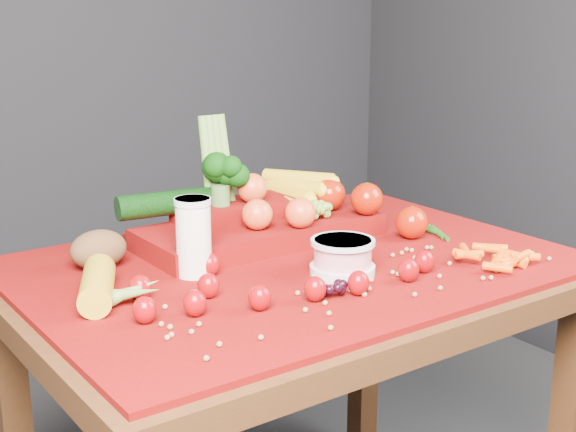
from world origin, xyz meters
TOP-DOWN VIEW (x-y plane):
  - table at (0.00, 0.00)m, footprint 1.10×0.80m
  - red_cloth at (0.00, 0.00)m, footprint 1.05×0.75m
  - milk_glass at (-0.20, 0.04)m, footprint 0.07×0.07m
  - yogurt_bowl at (0.03, -0.12)m, footprint 0.12×0.12m
  - strawberry_scatter at (-0.15, -0.14)m, footprint 0.58×0.28m
  - dark_grape_cluster at (-0.05, -0.20)m, footprint 0.06×0.05m
  - soybean_scatter at (0.00, -0.20)m, footprint 0.84×0.24m
  - corn_ear at (-0.39, -0.01)m, footprint 0.24×0.26m
  - potato at (-0.33, 0.18)m, footprint 0.11×0.08m
  - baby_carrot_pile at (0.31, -0.24)m, footprint 0.17×0.18m
  - green_bean_pile at (0.38, -0.01)m, footprint 0.14×0.12m
  - produce_mound at (0.04, 0.16)m, footprint 0.60×0.36m

SIDE VIEW (x-z plane):
  - table at x=0.00m, z-range 0.28..1.03m
  - red_cloth at x=0.00m, z-range 0.75..0.76m
  - soybean_scatter at x=0.00m, z-range 0.76..0.77m
  - green_bean_pile at x=0.38m, z-range 0.76..0.77m
  - dark_grape_cluster at x=-0.05m, z-range 0.76..0.79m
  - baby_carrot_pile at x=0.31m, z-range 0.76..0.79m
  - corn_ear at x=-0.39m, z-range 0.76..0.81m
  - strawberry_scatter at x=-0.15m, z-range 0.76..0.81m
  - yogurt_bowl at x=0.03m, z-range 0.76..0.83m
  - potato at x=-0.33m, z-range 0.76..0.84m
  - produce_mound at x=0.04m, z-range 0.69..0.95m
  - milk_glass at x=-0.20m, z-range 0.77..0.92m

